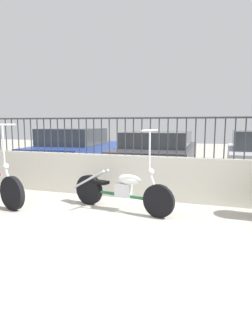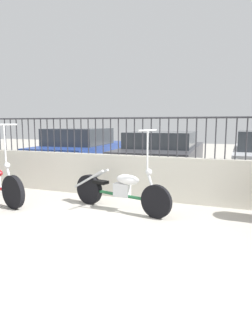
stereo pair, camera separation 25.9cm
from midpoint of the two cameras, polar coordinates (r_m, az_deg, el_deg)
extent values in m
plane|color=#ADA89E|center=(4.41, -10.65, -12.32)|extent=(40.00, 40.00, 0.00)
cube|color=beige|center=(6.28, -0.56, -1.63)|extent=(9.61, 0.18, 0.90)
cylinder|color=#2D2D33|center=(7.92, -23.75, 5.88)|extent=(0.02, 0.02, 0.78)
cylinder|color=#2D2D33|center=(7.80, -22.79, 5.91)|extent=(0.02, 0.02, 0.78)
cylinder|color=#2D2D33|center=(7.68, -21.79, 5.93)|extent=(0.02, 0.02, 0.78)
cylinder|color=#2D2D33|center=(7.57, -20.76, 5.96)|extent=(0.02, 0.02, 0.78)
cylinder|color=#2D2D33|center=(7.46, -19.70, 5.98)|extent=(0.02, 0.02, 0.78)
cylinder|color=#2D2D33|center=(7.35, -18.61, 6.00)|extent=(0.02, 0.02, 0.78)
cylinder|color=#2D2D33|center=(7.24, -17.49, 6.02)|extent=(0.02, 0.02, 0.78)
cylinder|color=#2D2D33|center=(7.14, -16.33, 6.04)|extent=(0.02, 0.02, 0.78)
cylinder|color=#2D2D33|center=(7.04, -15.14, 6.06)|extent=(0.02, 0.02, 0.78)
cylinder|color=#2D2D33|center=(6.94, -13.92, 6.07)|extent=(0.02, 0.02, 0.78)
cylinder|color=#2D2D33|center=(6.84, -12.66, 6.08)|extent=(0.02, 0.02, 0.78)
cylinder|color=#2D2D33|center=(6.75, -11.37, 6.09)|extent=(0.02, 0.02, 0.78)
cylinder|color=#2D2D33|center=(6.66, -10.04, 6.10)|extent=(0.02, 0.02, 0.78)
cylinder|color=#2D2D33|center=(6.58, -8.67, 6.10)|extent=(0.02, 0.02, 0.78)
cylinder|color=#2D2D33|center=(6.50, -7.28, 6.10)|extent=(0.02, 0.02, 0.78)
cylinder|color=#2D2D33|center=(6.42, -5.84, 6.10)|extent=(0.02, 0.02, 0.78)
cylinder|color=#2D2D33|center=(6.35, -4.38, 6.09)|extent=(0.02, 0.02, 0.78)
cylinder|color=#2D2D33|center=(6.28, -2.88, 6.07)|extent=(0.02, 0.02, 0.78)
cylinder|color=#2D2D33|center=(6.22, -1.35, 6.06)|extent=(0.02, 0.02, 0.78)
cylinder|color=#2D2D33|center=(6.16, 0.22, 6.03)|extent=(0.02, 0.02, 0.78)
cylinder|color=#2D2D33|center=(6.10, 1.81, 6.01)|extent=(0.02, 0.02, 0.78)
cylinder|color=#2D2D33|center=(6.05, 3.42, 5.98)|extent=(0.02, 0.02, 0.78)
cylinder|color=#2D2D33|center=(6.01, 5.07, 5.94)|extent=(0.02, 0.02, 0.78)
cylinder|color=#2D2D33|center=(5.97, 6.74, 5.89)|extent=(0.02, 0.02, 0.78)
cylinder|color=#2D2D33|center=(5.93, 8.42, 5.85)|extent=(0.02, 0.02, 0.78)
cylinder|color=#2D2D33|center=(5.90, 10.13, 5.79)|extent=(0.02, 0.02, 0.78)
cylinder|color=#2D2D33|center=(5.88, 11.85, 5.73)|extent=(0.02, 0.02, 0.78)
cylinder|color=#2D2D33|center=(5.86, 13.59, 5.67)|extent=(0.02, 0.02, 0.78)
cylinder|color=#2D2D33|center=(5.84, 15.33, 5.60)|extent=(0.02, 0.02, 0.78)
cylinder|color=#2D2D33|center=(5.83, 17.08, 5.52)|extent=(0.02, 0.02, 0.78)
cylinder|color=#2D2D33|center=(5.83, 18.84, 5.44)|extent=(0.02, 0.02, 0.78)
cylinder|color=#2D2D33|center=(5.83, 20.59, 5.35)|extent=(0.02, 0.02, 0.78)
cylinder|color=#2D2D33|center=(6.18, -0.57, 9.50)|extent=(9.61, 0.04, 0.04)
cylinder|color=black|center=(4.99, 4.73, -6.32)|extent=(0.56, 0.22, 0.56)
cylinder|color=black|center=(5.86, -8.30, -4.12)|extent=(0.59, 0.26, 0.58)
cylinder|color=#1E5933|center=(5.39, -2.32, -5.17)|extent=(1.36, 0.42, 0.06)
cube|color=silver|center=(5.34, -1.90, -4.20)|extent=(0.28, 0.18, 0.24)
ellipsoid|color=white|center=(5.23, -0.85, -2.23)|extent=(0.50, 0.32, 0.18)
cube|color=black|center=(5.63, -6.09, -2.74)|extent=(0.31, 0.23, 0.06)
cylinder|color=silver|center=(4.97, 3.86, -3.39)|extent=(0.23, 0.10, 0.51)
sphere|color=silver|center=(4.96, 3.29, -0.72)|extent=(0.11, 0.11, 0.11)
cylinder|color=silver|center=(4.93, 3.03, 3.33)|extent=(0.03, 0.03, 0.66)
cylinder|color=silver|center=(4.91, 3.06, 7.17)|extent=(0.17, 0.51, 0.03)
cylinder|color=silver|center=(5.74, -8.45, -2.17)|extent=(0.74, 0.24, 0.43)
cylinder|color=silver|center=(5.84, -7.52, -1.96)|extent=(0.74, 0.24, 0.43)
cylinder|color=black|center=(5.82, -22.06, -4.49)|extent=(0.62, 0.26, 0.62)
cylinder|color=silver|center=(5.84, -22.68, -1.96)|extent=(0.22, 0.10, 0.51)
sphere|color=silver|center=(5.86, -23.13, 0.32)|extent=(0.11, 0.11, 0.11)
cylinder|color=silver|center=(5.85, -23.50, 4.04)|extent=(0.03, 0.03, 0.72)
cylinder|color=silver|center=(5.83, -23.71, 7.57)|extent=(0.17, 0.51, 0.03)
cylinder|color=black|center=(11.71, -11.30, 2.32)|extent=(0.16, 0.65, 0.64)
cylinder|color=black|center=(11.08, -3.21, 2.12)|extent=(0.16, 0.65, 0.64)
cylinder|color=black|center=(9.38, -18.36, 0.52)|extent=(0.16, 0.65, 0.64)
cylinder|color=black|center=(8.57, -8.58, 0.15)|extent=(0.16, 0.65, 0.64)
cube|color=navy|center=(10.11, -10.18, 2.70)|extent=(2.19, 4.47, 0.62)
cube|color=#2D3338|center=(9.87, -10.79, 5.88)|extent=(1.82, 2.21, 0.52)
cylinder|color=black|center=(10.05, 1.90, 1.47)|extent=(0.15, 0.65, 0.64)
cylinder|color=black|center=(9.79, 11.90, 1.10)|extent=(0.15, 0.65, 0.64)
cylinder|color=black|center=(7.49, -3.01, -0.98)|extent=(0.15, 0.65, 0.64)
cylinder|color=black|center=(7.13, 10.44, -1.60)|extent=(0.15, 0.65, 0.64)
cube|color=#38383D|center=(8.53, 5.47, 1.92)|extent=(2.11, 4.45, 0.68)
cube|color=#2D3338|center=(8.27, 5.25, 5.49)|extent=(1.79, 2.18, 0.41)
cylinder|color=black|center=(9.63, 18.31, 0.73)|extent=(0.12, 0.64, 0.64)
cylinder|color=black|center=(7.23, 18.26, -1.75)|extent=(0.12, 0.64, 0.64)
camera|label=1|loc=(0.13, -91.28, -0.19)|focal=32.00mm
camera|label=2|loc=(0.13, 88.72, 0.19)|focal=32.00mm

